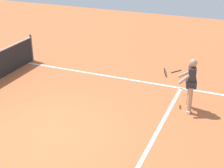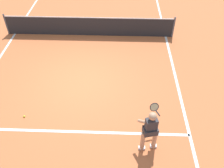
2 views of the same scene
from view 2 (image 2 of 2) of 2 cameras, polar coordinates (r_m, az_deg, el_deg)
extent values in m
plane|color=#C66638|center=(9.67, -7.40, 0.69)|extent=(27.57, 27.57, 0.00)
cube|color=white|center=(8.03, -9.76, -10.92)|extent=(7.58, 0.10, 0.01)
cube|color=white|center=(9.82, 15.00, 0.15)|extent=(0.10, 19.21, 0.01)
cylinder|color=#4C4C51|center=(13.36, -23.53, 12.73)|extent=(0.08, 0.08, 1.05)
cylinder|color=#4C4C51|center=(12.40, 14.22, 12.78)|extent=(0.08, 0.08, 1.05)
cube|color=#232326|center=(12.25, -5.37, 13.21)|extent=(8.10, 0.02, 0.93)
cube|color=white|center=(12.03, -5.52, 15.24)|extent=(8.10, 0.02, 0.04)
cylinder|color=tan|center=(7.29, 7.20, -13.10)|extent=(0.13, 0.13, 0.78)
cylinder|color=tan|center=(7.38, 9.94, -12.58)|extent=(0.13, 0.13, 0.78)
cube|color=white|center=(7.58, 6.97, -14.62)|extent=(0.20, 0.10, 0.08)
cube|color=white|center=(7.66, 9.63, -14.10)|extent=(0.20, 0.10, 0.08)
cube|color=#2D2D33|center=(6.82, 9.14, -9.68)|extent=(0.36, 0.27, 0.52)
cube|color=#2D2D33|center=(6.97, 8.96, -10.70)|extent=(0.45, 0.36, 0.20)
sphere|color=tan|center=(6.51, 9.51, -7.49)|extent=(0.22, 0.22, 0.22)
cylinder|color=tan|center=(6.85, 7.57, -8.83)|extent=(0.36, 0.43, 0.37)
cylinder|color=tan|center=(6.93, 9.96, -8.42)|extent=(0.19, 0.49, 0.37)
cylinder|color=black|center=(7.18, 10.69, -6.74)|extent=(0.10, 0.29, 0.14)
torus|color=black|center=(7.40, 9.89, -5.35)|extent=(0.30, 0.18, 0.28)
cylinder|color=beige|center=(7.40, 9.89, -5.35)|extent=(0.25, 0.14, 0.23)
sphere|color=#D1E533|center=(8.79, -19.89, -7.15)|extent=(0.07, 0.07, 0.07)
camera|label=1|loc=(8.54, -65.95, 6.43)|focal=54.73mm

